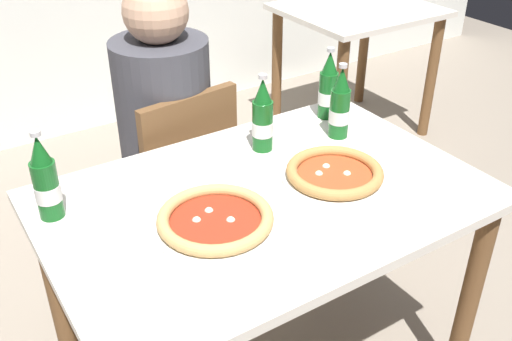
{
  "coord_description": "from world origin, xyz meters",
  "views": [
    {
      "loc": [
        -0.75,
        -1.12,
        1.64
      ],
      "look_at": [
        0.0,
        0.05,
        0.8
      ],
      "focal_mm": 41.03,
      "sensor_mm": 36.0,
      "label": 1
    }
  ],
  "objects_px": {
    "pizza_margherita_near": "(215,220)",
    "beer_bottle_center": "(340,107)",
    "pizza_marinara_far": "(334,174)",
    "diner_seated": "(167,149)",
    "beer_bottle_left": "(328,89)",
    "dining_table_background": "(356,35)",
    "beer_bottle_extra": "(46,182)",
    "dining_table_main": "(265,227)",
    "chair_behind_table": "(177,178)",
    "beer_bottle_right": "(263,119)"
  },
  "relations": [
    {
      "from": "chair_behind_table",
      "to": "diner_seated",
      "type": "xyz_separation_m",
      "value": [
        -0.01,
        0.05,
        0.1
      ]
    },
    {
      "from": "diner_seated",
      "to": "beer_bottle_left",
      "type": "height_order",
      "value": "diner_seated"
    },
    {
      "from": "chair_behind_table",
      "to": "beer_bottle_extra",
      "type": "xyz_separation_m",
      "value": [
        -0.53,
        -0.4,
        0.37
      ]
    },
    {
      "from": "dining_table_background",
      "to": "beer_bottle_right",
      "type": "bearing_deg",
      "value": -141.32
    },
    {
      "from": "beer_bottle_extra",
      "to": "dining_table_background",
      "type": "bearing_deg",
      "value": 28.35
    },
    {
      "from": "pizza_margherita_near",
      "to": "beer_bottle_right",
      "type": "distance_m",
      "value": 0.44
    },
    {
      "from": "chair_behind_table",
      "to": "beer_bottle_center",
      "type": "xyz_separation_m",
      "value": [
        0.38,
        -0.45,
        0.37
      ]
    },
    {
      "from": "chair_behind_table",
      "to": "beer_bottle_left",
      "type": "height_order",
      "value": "beer_bottle_left"
    },
    {
      "from": "diner_seated",
      "to": "dining_table_main",
      "type": "bearing_deg",
      "value": -89.86
    },
    {
      "from": "beer_bottle_right",
      "to": "dining_table_background",
      "type": "bearing_deg",
      "value": 38.68
    },
    {
      "from": "pizza_marinara_far",
      "to": "beer_bottle_center",
      "type": "bearing_deg",
      "value": 48.47
    },
    {
      "from": "chair_behind_table",
      "to": "dining_table_main",
      "type": "bearing_deg",
      "value": 82.09
    },
    {
      "from": "dining_table_main",
      "to": "diner_seated",
      "type": "relative_size",
      "value": 0.99
    },
    {
      "from": "dining_table_background",
      "to": "pizza_marinara_far",
      "type": "height_order",
      "value": "pizza_marinara_far"
    },
    {
      "from": "beer_bottle_right",
      "to": "beer_bottle_left",
      "type": "bearing_deg",
      "value": 13.32
    },
    {
      "from": "beer_bottle_left",
      "to": "beer_bottle_right",
      "type": "distance_m",
      "value": 0.32
    },
    {
      "from": "dining_table_main",
      "to": "beer_bottle_center",
      "type": "relative_size",
      "value": 4.86
    },
    {
      "from": "pizza_marinara_far",
      "to": "beer_bottle_extra",
      "type": "height_order",
      "value": "beer_bottle_extra"
    },
    {
      "from": "dining_table_main",
      "to": "beer_bottle_right",
      "type": "xyz_separation_m",
      "value": [
        0.13,
        0.22,
        0.22
      ]
    },
    {
      "from": "chair_behind_table",
      "to": "dining_table_background",
      "type": "bearing_deg",
      "value": -162.34
    },
    {
      "from": "diner_seated",
      "to": "beer_bottle_left",
      "type": "relative_size",
      "value": 4.89
    },
    {
      "from": "diner_seated",
      "to": "dining_table_background",
      "type": "height_order",
      "value": "diner_seated"
    },
    {
      "from": "dining_table_background",
      "to": "beer_bottle_left",
      "type": "height_order",
      "value": "beer_bottle_left"
    },
    {
      "from": "dining_table_main",
      "to": "beer_bottle_right",
      "type": "distance_m",
      "value": 0.34
    },
    {
      "from": "beer_bottle_left",
      "to": "beer_bottle_extra",
      "type": "relative_size",
      "value": 1.0
    },
    {
      "from": "beer_bottle_left",
      "to": "beer_bottle_center",
      "type": "xyz_separation_m",
      "value": [
        -0.06,
        -0.13,
        0.0
      ]
    },
    {
      "from": "chair_behind_table",
      "to": "beer_bottle_right",
      "type": "distance_m",
      "value": 0.55
    },
    {
      "from": "pizza_marinara_far",
      "to": "beer_bottle_left",
      "type": "xyz_separation_m",
      "value": [
        0.24,
        0.34,
        0.08
      ]
    },
    {
      "from": "pizza_marinara_far",
      "to": "dining_table_background",
      "type": "bearing_deg",
      "value": 46.6
    },
    {
      "from": "beer_bottle_center",
      "to": "dining_table_background",
      "type": "bearing_deg",
      "value": 46.27
    },
    {
      "from": "pizza_margherita_near",
      "to": "pizza_marinara_far",
      "type": "xyz_separation_m",
      "value": [
        0.4,
        0.01,
        0.0
      ]
    },
    {
      "from": "beer_bottle_extra",
      "to": "diner_seated",
      "type": "bearing_deg",
      "value": 40.51
    },
    {
      "from": "dining_table_background",
      "to": "beer_bottle_extra",
      "type": "bearing_deg",
      "value": -151.65
    },
    {
      "from": "dining_table_main",
      "to": "beer_bottle_left",
      "type": "relative_size",
      "value": 4.86
    },
    {
      "from": "dining_table_background",
      "to": "pizza_margherita_near",
      "type": "relative_size",
      "value": 2.49
    },
    {
      "from": "dining_table_main",
      "to": "dining_table_background",
      "type": "xyz_separation_m",
      "value": [
        1.46,
        1.29,
        -0.04
      ]
    },
    {
      "from": "dining_table_background",
      "to": "pizza_marinara_far",
      "type": "relative_size",
      "value": 2.67
    },
    {
      "from": "pizza_margherita_near",
      "to": "beer_bottle_center",
      "type": "height_order",
      "value": "beer_bottle_center"
    },
    {
      "from": "pizza_margherita_near",
      "to": "beer_bottle_extra",
      "type": "relative_size",
      "value": 1.3
    },
    {
      "from": "dining_table_main",
      "to": "chair_behind_table",
      "type": "xyz_separation_m",
      "value": [
        0.01,
        0.61,
        -0.15
      ]
    },
    {
      "from": "chair_behind_table",
      "to": "beer_bottle_right",
      "type": "height_order",
      "value": "beer_bottle_right"
    },
    {
      "from": "beer_bottle_extra",
      "to": "beer_bottle_right",
      "type": "bearing_deg",
      "value": 0.74
    },
    {
      "from": "dining_table_background",
      "to": "beer_bottle_left",
      "type": "relative_size",
      "value": 3.24
    },
    {
      "from": "beer_bottle_center",
      "to": "beer_bottle_right",
      "type": "bearing_deg",
      "value": 166.93
    },
    {
      "from": "dining_table_background",
      "to": "chair_behind_table",
      "type": "bearing_deg",
      "value": -155.11
    },
    {
      "from": "dining_table_main",
      "to": "beer_bottle_extra",
      "type": "xyz_separation_m",
      "value": [
        -0.52,
        0.21,
        0.22
      ]
    },
    {
      "from": "chair_behind_table",
      "to": "beer_bottle_extra",
      "type": "bearing_deg",
      "value": 29.51
    },
    {
      "from": "pizza_margherita_near",
      "to": "pizza_marinara_far",
      "type": "bearing_deg",
      "value": 2.01
    },
    {
      "from": "beer_bottle_right",
      "to": "pizza_marinara_far",
      "type": "bearing_deg",
      "value": -75.29
    },
    {
      "from": "dining_table_main",
      "to": "beer_bottle_left",
      "type": "height_order",
      "value": "beer_bottle_left"
    }
  ]
}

